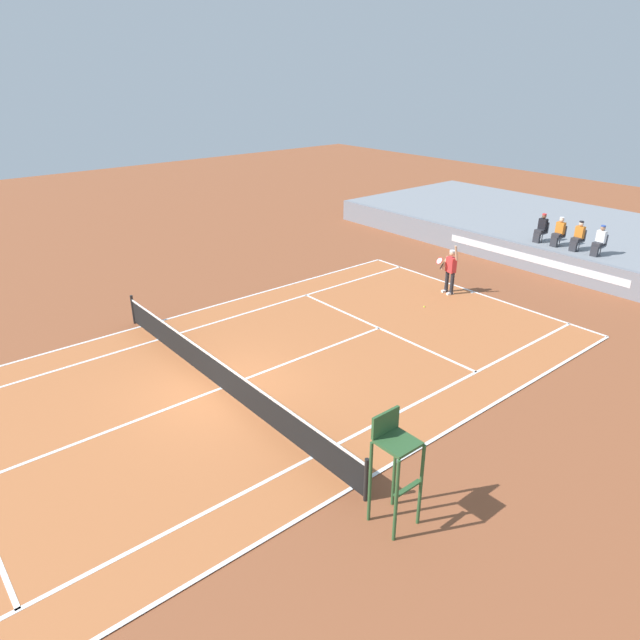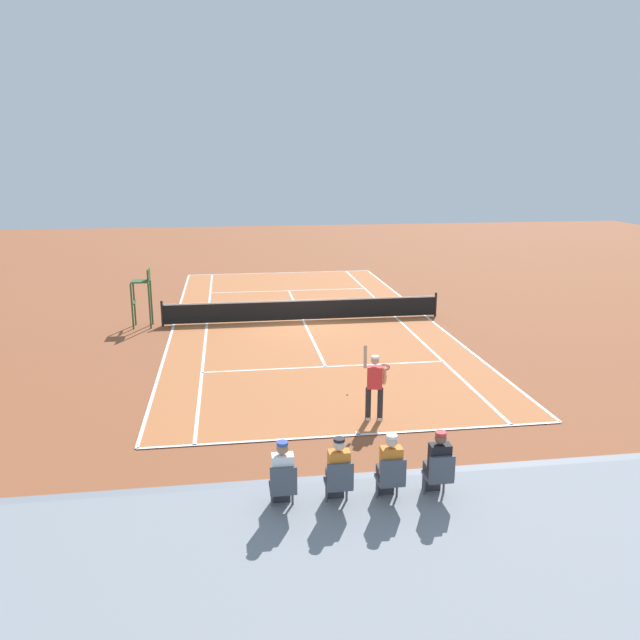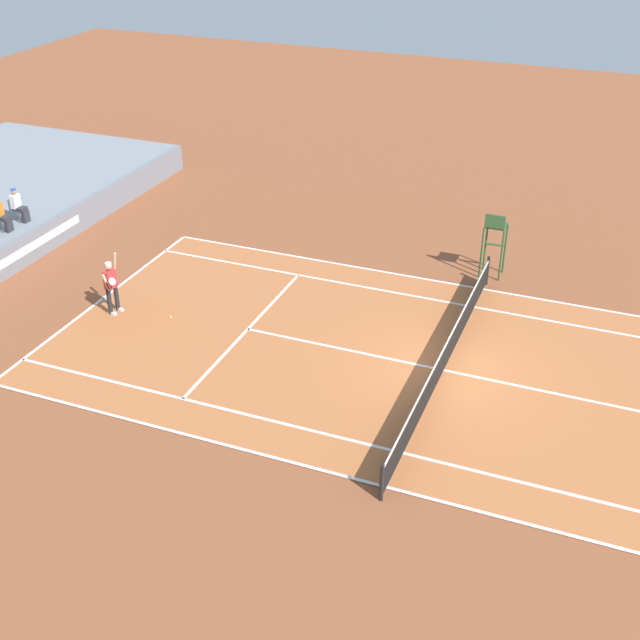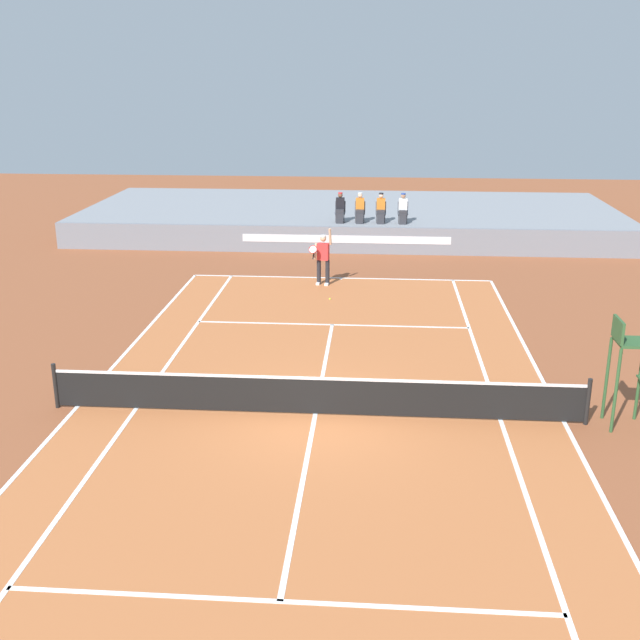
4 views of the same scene
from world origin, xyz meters
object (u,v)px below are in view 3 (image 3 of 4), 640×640
(tennis_player, at_px, (111,286))
(spectator_seated_2, at_px, (1,215))
(spectator_seated_3, at_px, (18,206))
(tennis_ball, at_px, (170,317))
(umpire_chair, at_px, (495,236))

(tennis_player, bearing_deg, spectator_seated_2, 71.22)
(spectator_seated_3, relative_size, tennis_ball, 18.60)
(spectator_seated_3, distance_m, umpire_chair, 17.53)
(spectator_seated_2, bearing_deg, tennis_ball, -101.95)
(tennis_ball, relative_size, umpire_chair, 0.03)
(tennis_ball, distance_m, umpire_chair, 11.52)
(spectator_seated_3, xyz_separation_m, umpire_chair, (4.30, -16.99, -0.19))
(spectator_seated_3, xyz_separation_m, tennis_ball, (-2.61, -7.90, -1.71))
(spectator_seated_3, relative_size, tennis_player, 0.61)
(tennis_ball, bearing_deg, spectator_seated_2, 78.05)
(tennis_player, xyz_separation_m, tennis_ball, (0.37, -1.89, -0.96))
(umpire_chair, bearing_deg, tennis_ball, 127.22)
(tennis_ball, xyz_separation_m, umpire_chair, (6.91, -9.09, 1.52))
(tennis_ball, bearing_deg, tennis_player, 101.14)
(spectator_seated_3, height_order, tennis_ball, spectator_seated_3)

